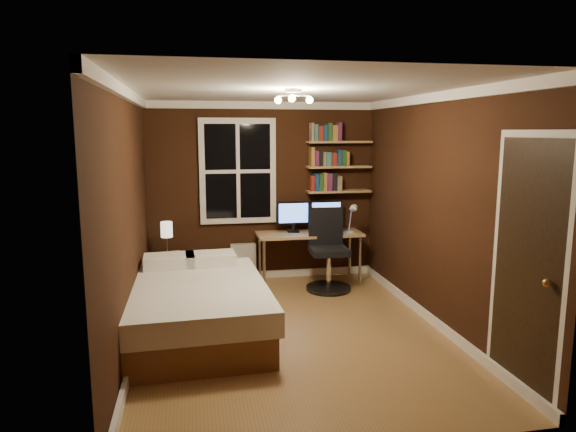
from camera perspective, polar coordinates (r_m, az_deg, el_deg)
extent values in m
plane|color=olive|center=(5.56, 0.33, -12.75)|extent=(4.20, 4.20, 0.00)
cube|color=black|center=(7.28, -2.83, 2.69)|extent=(3.20, 0.04, 2.50)
cube|color=black|center=(5.17, -17.36, -0.48)|extent=(0.04, 4.20, 2.50)
cube|color=black|center=(5.75, 16.21, 0.53)|extent=(0.04, 4.20, 2.50)
cube|color=white|center=(5.17, 0.36, 13.86)|extent=(3.20, 4.20, 0.02)
cube|color=white|center=(7.17, -5.59, 4.97)|extent=(1.06, 0.06, 1.46)
sphere|color=#CD9448|center=(4.24, 26.82, -6.66)|extent=(0.06, 0.06, 0.06)
cube|color=#AD8054|center=(7.38, 5.64, 2.75)|extent=(0.92, 0.22, 0.03)
cube|color=#AD8054|center=(7.35, 5.68, 5.46)|extent=(0.92, 0.22, 0.03)
cube|color=#AD8054|center=(7.34, 5.72, 8.19)|extent=(0.92, 0.22, 0.03)
cube|color=brown|center=(5.50, -10.34, -11.43)|extent=(1.46, 2.02, 0.31)
cube|color=white|center=(5.41, -10.43, -8.70)|extent=(1.54, 2.08, 0.24)
cube|color=white|center=(6.09, -13.06, -4.90)|extent=(0.59, 0.42, 0.14)
cube|color=white|center=(6.11, -8.61, -4.73)|extent=(0.59, 0.42, 0.14)
cube|color=brown|center=(6.95, -13.16, -6.24)|extent=(0.49, 0.49, 0.51)
cube|color=silver|center=(7.32, -4.98, -5.14)|extent=(0.35, 0.12, 0.53)
cube|color=#AD8054|center=(7.19, 2.38, -2.00)|extent=(1.47, 0.55, 0.04)
cylinder|color=beige|center=(6.92, -2.66, -5.41)|extent=(0.04, 0.04, 0.66)
cylinder|color=beige|center=(7.23, 8.02, -4.86)|extent=(0.04, 0.04, 0.66)
cylinder|color=beige|center=(7.37, -3.18, -4.49)|extent=(0.04, 0.04, 0.66)
cylinder|color=beige|center=(7.66, 6.89, -4.02)|extent=(0.04, 0.04, 0.66)
cylinder|color=black|center=(6.95, 4.52, -8.00)|extent=(0.60, 0.60, 0.05)
cylinder|color=silver|center=(6.88, 4.55, -6.01)|extent=(0.07, 0.07, 0.45)
cube|color=black|center=(6.81, 4.57, -3.88)|extent=(0.51, 0.51, 0.08)
cube|color=black|center=(6.96, 4.22, -1.13)|extent=(0.47, 0.08, 0.51)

